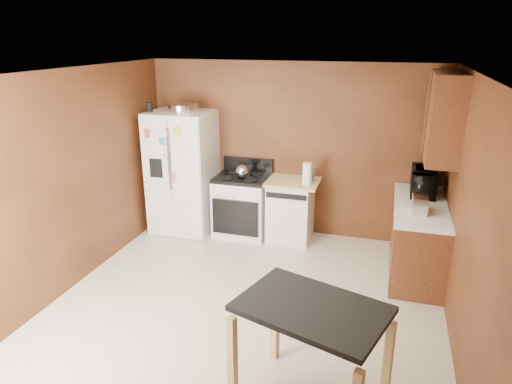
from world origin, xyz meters
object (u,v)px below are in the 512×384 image
at_px(toaster, 420,204).
at_px(pen_cup, 150,107).
at_px(kettle, 242,172).
at_px(microwave, 424,183).
at_px(green_canister, 310,176).
at_px(gas_range, 242,204).
at_px(dishwasher, 290,209).
at_px(paper_towel, 307,174).
at_px(island, 311,323).
at_px(refrigerator, 183,172).
at_px(roasting_pan, 184,108).

bearing_deg(toaster, pen_cup, 170.69).
xyz_separation_m(kettle, microwave, (2.44, 0.00, 0.06)).
distance_m(green_canister, gas_range, 1.09).
relative_size(green_canister, dishwasher, 0.13).
bearing_deg(gas_range, paper_towel, -4.39).
bearing_deg(microwave, island, 163.32).
relative_size(gas_range, dishwasher, 1.24).
relative_size(toaster, refrigerator, 0.15).
height_order(pen_cup, dishwasher, pen_cup).
bearing_deg(green_canister, island, -79.55).
bearing_deg(toaster, microwave, 83.83).
distance_m(pen_cup, kettle, 1.59).
height_order(roasting_pan, green_canister, roasting_pan).
relative_size(kettle, microwave, 0.34).
distance_m(green_canister, toaster, 1.68).
xyz_separation_m(microwave, dishwasher, (-1.74, 0.11, -0.60)).
distance_m(pen_cup, paper_towel, 2.42).
height_order(toaster, dishwasher, toaster).
distance_m(paper_towel, island, 3.02).
distance_m(dishwasher, island, 3.18).
height_order(pen_cup, paper_towel, pen_cup).
height_order(green_canister, microwave, microwave).
xyz_separation_m(pen_cup, green_canister, (2.28, 0.31, -0.91)).
height_order(paper_towel, microwave, microwave).
bearing_deg(gas_range, refrigerator, -176.19).
height_order(dishwasher, island, island).
bearing_deg(roasting_pan, island, -51.15).
height_order(green_canister, toaster, toaster).
xyz_separation_m(pen_cup, gas_range, (1.31, 0.19, -1.40)).
xyz_separation_m(paper_towel, dishwasher, (-0.24, 0.10, -0.59)).
bearing_deg(roasting_pan, paper_towel, -0.81).
bearing_deg(kettle, gas_range, 107.25).
distance_m(roasting_pan, dishwasher, 2.11).
bearing_deg(island, toaster, 69.43).
distance_m(microwave, gas_range, 2.54).
distance_m(kettle, island, 3.32).
relative_size(pen_cup, gas_range, 0.11).
bearing_deg(paper_towel, green_canister, 87.62).
xyz_separation_m(roasting_pan, paper_towel, (1.81, -0.03, -0.81)).
bearing_deg(paper_towel, pen_cup, -176.94).
xyz_separation_m(pen_cup, dishwasher, (2.03, 0.22, -1.41)).
relative_size(microwave, gas_range, 0.50).
bearing_deg(roasting_pan, pen_cup, -162.13).
height_order(toaster, gas_range, gas_range).
relative_size(toaster, gas_range, 0.25).
xyz_separation_m(microwave, refrigerator, (-3.37, 0.02, -0.15)).
bearing_deg(island, microwave, 72.73).
bearing_deg(island, kettle, 117.35).
bearing_deg(pen_cup, roasting_pan, 17.87).
bearing_deg(pen_cup, paper_towel, 3.06).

